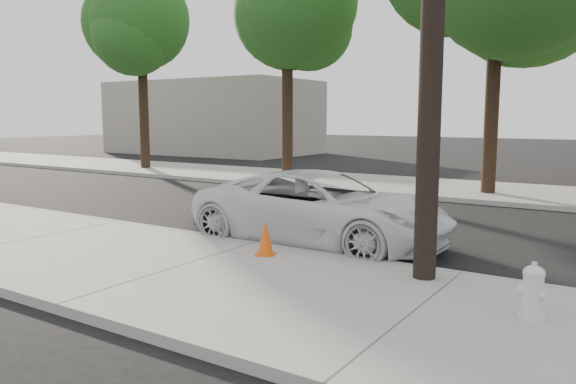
# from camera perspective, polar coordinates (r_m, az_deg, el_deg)

# --- Properties ---
(ground) EXTENTS (120.00, 120.00, 0.00)m
(ground) POSITION_cam_1_polar(r_m,az_deg,el_deg) (12.77, 2.37, -3.97)
(ground) COLOR black
(ground) RESTS_ON ground
(near_sidewalk) EXTENTS (90.00, 4.40, 0.15)m
(near_sidewalk) POSITION_cam_1_polar(r_m,az_deg,el_deg) (9.42, -11.25, -7.88)
(near_sidewalk) COLOR gray
(near_sidewalk) RESTS_ON ground
(far_sidewalk) EXTENTS (90.00, 5.00, 0.15)m
(far_sidewalk) POSITION_cam_1_polar(r_m,az_deg,el_deg) (20.45, 14.63, 0.40)
(far_sidewalk) COLOR gray
(far_sidewalk) RESTS_ON ground
(curb_near) EXTENTS (90.00, 0.12, 0.16)m
(curb_near) POSITION_cam_1_polar(r_m,az_deg,el_deg) (11.05, -3.23, -5.43)
(curb_near) COLOR #9E9B93
(curb_near) RESTS_ON ground
(building_far) EXTENTS (14.00, 8.00, 5.00)m
(building_far) POSITION_cam_1_polar(r_m,az_deg,el_deg) (40.52, -7.61, 7.50)
(building_far) COLOR gray
(building_far) RESTS_ON ground
(tree_a) EXTENTS (4.65, 4.50, 9.00)m
(tree_a) POSITION_cam_1_polar(r_m,az_deg,el_deg) (27.73, -14.65, 15.63)
(tree_a) COLOR black
(tree_a) RESTS_ON far_sidewalk
(tree_b) EXTENTS (4.34, 4.20, 8.45)m
(tree_b) POSITION_cam_1_polar(r_m,az_deg,el_deg) (22.71, 0.14, 16.73)
(tree_b) COLOR black
(tree_b) RESTS_ON far_sidewalk
(police_cruiser) EXTENTS (5.37, 2.52, 1.48)m
(police_cruiser) POSITION_cam_1_polar(r_m,az_deg,el_deg) (11.40, 3.40, -1.60)
(police_cruiser) COLOR white
(police_cruiser) RESTS_ON ground
(fire_hydrant) EXTENTS (0.36, 0.32, 0.66)m
(fire_hydrant) POSITION_cam_1_polar(r_m,az_deg,el_deg) (7.46, 23.61, -9.40)
(fire_hydrant) COLOR silver
(fire_hydrant) RESTS_ON near_sidewalk
(traffic_cone) EXTENTS (0.42, 0.42, 0.63)m
(traffic_cone) POSITION_cam_1_polar(r_m,az_deg,el_deg) (9.92, -2.31, -4.68)
(traffic_cone) COLOR #E6540C
(traffic_cone) RESTS_ON near_sidewalk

